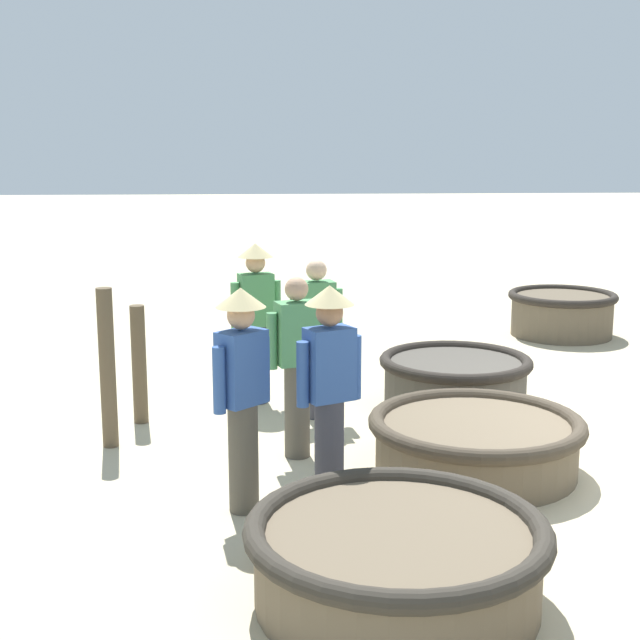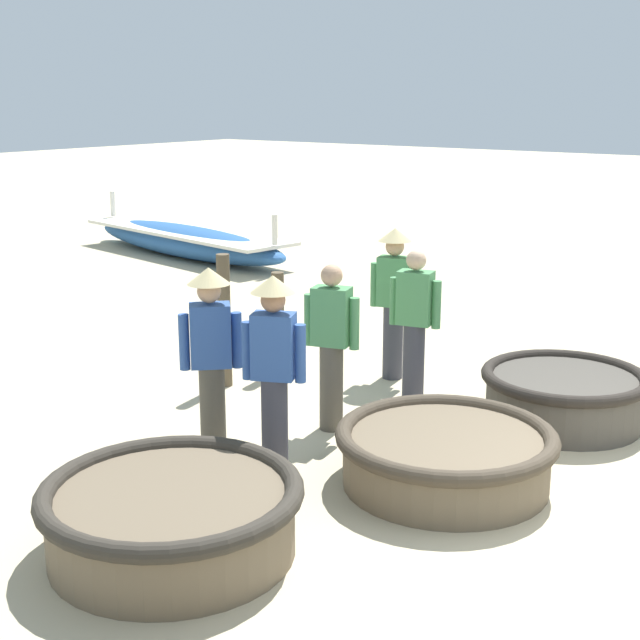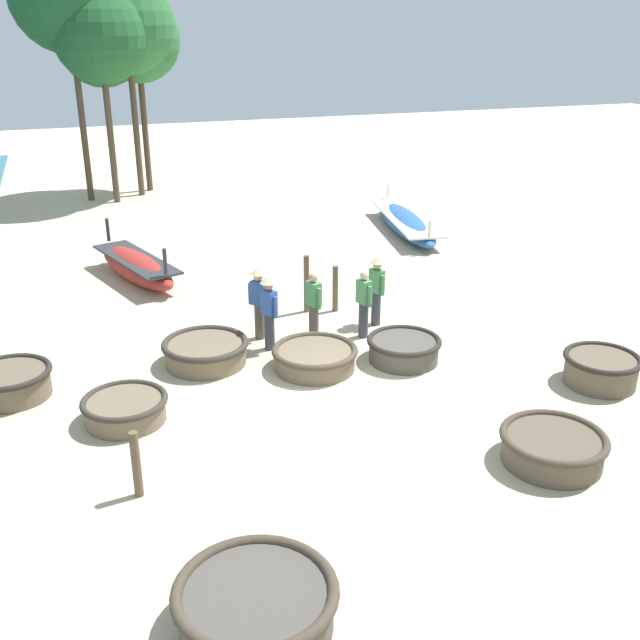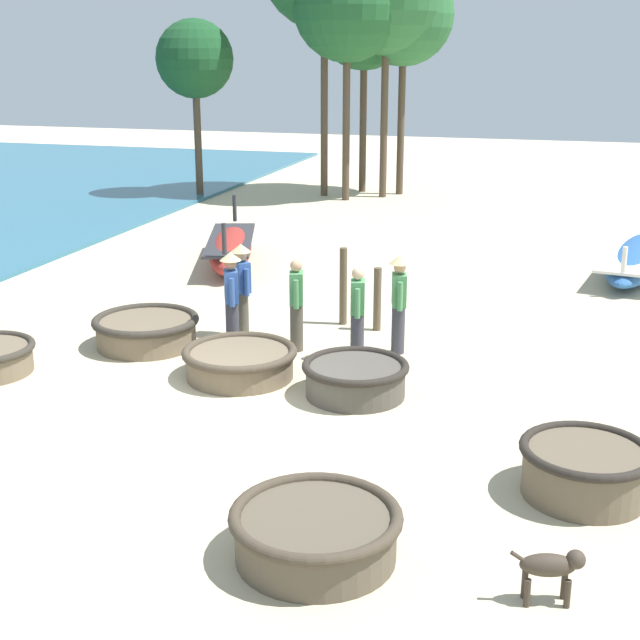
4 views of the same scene
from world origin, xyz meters
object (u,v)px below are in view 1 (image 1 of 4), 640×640
coracle_far_left (397,557)px  fisherman_crouching (256,312)px  fisherman_with_hat (297,362)px  fisherman_by_coracle (316,335)px  fisherman_standing_right (329,382)px  mooring_post_mid_beach (107,368)px  coracle_tilted (476,441)px  coracle_center (455,378)px  fisherman_hauling (242,385)px  mooring_post_shoreline (139,365)px  coracle_nearest (562,312)px

coracle_far_left → fisherman_crouching: bearing=11.2°
coracle_far_left → fisherman_with_hat: fisherman_with_hat is taller
fisherman_by_coracle → fisherman_with_hat: bearing=168.0°
fisherman_standing_right → mooring_post_mid_beach: fisherman_standing_right is taller
coracle_tilted → coracle_center: bearing=-7.2°
coracle_center → fisherman_crouching: bearing=83.9°
fisherman_hauling → mooring_post_mid_beach: fisherman_hauling is taller
mooring_post_mid_beach → mooring_post_shoreline: mooring_post_mid_beach is taller
coracle_center → fisherman_with_hat: 2.29m
fisherman_crouching → mooring_post_mid_beach: (-1.29, 1.31, -0.24)m
coracle_far_left → fisherman_with_hat: 2.64m
fisherman_crouching → fisherman_with_hat: bearing=-168.0°
fisherman_with_hat → fisherman_by_coracle: size_ratio=1.00×
coracle_center → coracle_far_left: (-3.98, 1.21, 0.00)m
fisherman_standing_right → fisherman_by_coracle: fisherman_standing_right is taller
fisherman_standing_right → fisherman_hauling: (-0.06, 0.63, 0.00)m
coracle_tilted → fisherman_crouching: fisherman_crouching is taller
fisherman_with_hat → fisherman_by_coracle: 1.13m
coracle_far_left → mooring_post_mid_beach: bearing=36.4°
coracle_center → coracle_nearest: bearing=-34.4°
coracle_far_left → mooring_post_mid_beach: size_ratio=1.26×
fisherman_by_coracle → mooring_post_mid_beach: (-0.74, 1.89, -0.12)m
fisherman_with_hat → coracle_far_left: bearing=-169.3°
coracle_nearest → fisherman_with_hat: fisherman_with_hat is taller
coracle_tilted → fisherman_crouching: (2.11, 1.80, 0.70)m
coracle_tilted → coracle_nearest: size_ratio=1.19×
fisherman_hauling → mooring_post_mid_beach: (1.50, 1.22, -0.24)m
coracle_nearest → fisherman_by_coracle: size_ratio=0.96×
fisherman_standing_right → fisherman_crouching: (2.73, 0.55, 0.00)m
coracle_center → coracle_nearest: (3.23, -2.22, 0.05)m
coracle_nearest → fisherman_crouching: (-3.02, 4.26, 0.62)m
fisherman_crouching → fisherman_hauling: (-2.79, 0.09, 0.00)m
mooring_post_mid_beach → coracle_center: bearing=-72.3°
fisherman_crouching → fisherman_with_hat: (-1.66, -0.35, -0.12)m
fisherman_with_hat → mooring_post_mid_beach: (0.37, 1.66, -0.12)m
coracle_tilted → mooring_post_shoreline: 3.31m
fisherman_standing_right → fisherman_crouching: bearing=11.3°
coracle_tilted → fisherman_hauling: bearing=109.7°
fisherman_standing_right → fisherman_by_coracle: bearing=-1.1°
coracle_nearest → fisherman_by_coracle: (-3.57, 3.67, 0.50)m
fisherman_hauling → fisherman_by_coracle: 2.34m
fisherman_crouching → mooring_post_shoreline: size_ratio=1.45×
coracle_tilted → fisherman_by_coracle: size_ratio=1.13×
fisherman_standing_right → coracle_center: bearing=-30.8°
coracle_nearest → mooring_post_mid_beach: mooring_post_mid_beach is taller
fisherman_crouching → fisherman_hauling: 2.79m
fisherman_standing_right → mooring_post_shoreline: 2.73m
coracle_nearest → fisherman_standing_right: fisherman_standing_right is taller
coracle_center → coracle_far_left: 4.16m
coracle_nearest → mooring_post_mid_beach: 7.05m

